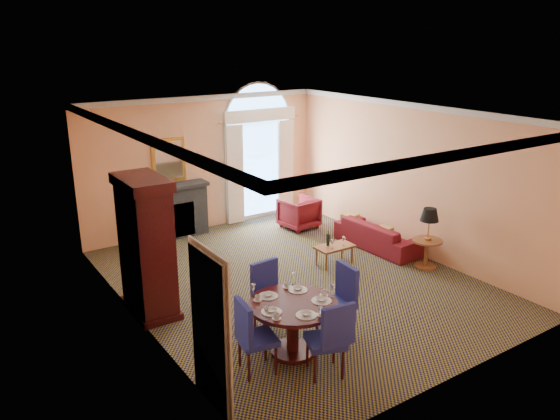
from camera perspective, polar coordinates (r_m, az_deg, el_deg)
ground at (r=10.55m, az=1.52°, el=-7.43°), size 7.50×7.50×0.00m
room_envelope at (r=10.29m, az=-0.64°, el=6.65°), size 6.04×7.52×3.45m
armoire at (r=9.28m, az=-13.77°, el=-3.95°), size 0.68×1.20×2.36m
dining_table at (r=8.05m, az=1.36°, el=-11.01°), size 1.31×1.31×1.03m
dining_chair_north at (r=8.67m, az=-1.29°, el=-8.57°), size 0.58×0.58×1.13m
dining_chair_south at (r=7.55m, az=5.39°, el=-12.88°), size 0.65×0.65×1.13m
dining_chair_east at (r=8.60m, az=6.39°, el=-8.91°), size 0.57×0.57×1.13m
dining_chair_west at (r=7.59m, az=-3.06°, el=-12.68°), size 0.59×0.59×1.13m
sofa at (r=12.25m, az=10.22°, el=-2.57°), size 0.89×2.08×0.60m
armchair at (r=13.30m, az=1.98°, el=-0.32°), size 0.89×0.91×0.75m
coffee_table at (r=11.21m, az=5.72°, el=-3.84°), size 0.80×0.45×0.72m
side_table at (r=11.26m, az=15.24°, el=-2.10°), size 0.60×0.60×1.23m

